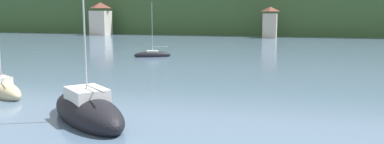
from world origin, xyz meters
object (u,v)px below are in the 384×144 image
(sailboat_near_6, at_px, (88,111))
(sailboat_far_1, at_px, (153,55))
(sailboat_mid_0, at_px, (2,90))
(shore_building_westcentral, at_px, (270,23))
(shore_building_west, at_px, (101,19))

(sailboat_near_6, bearing_deg, sailboat_far_1, -34.99)
(sailboat_mid_0, height_order, sailboat_near_6, sailboat_near_6)
(shore_building_westcentral, height_order, sailboat_near_6, sailboat_near_6)
(shore_building_westcentral, distance_m, sailboat_near_6, 77.41)
(shore_building_west, height_order, sailboat_far_1, shore_building_west)
(shore_building_westcentral, relative_size, sailboat_far_1, 0.97)
(shore_building_west, relative_size, sailboat_far_1, 1.15)
(sailboat_mid_0, distance_m, sailboat_far_1, 26.40)
(sailboat_mid_0, relative_size, sailboat_near_6, 0.85)
(shore_building_westcentral, bearing_deg, sailboat_mid_0, -99.59)
(shore_building_west, height_order, sailboat_near_6, sailboat_near_6)
(sailboat_mid_0, bearing_deg, shore_building_westcentral, -69.21)
(sailboat_near_6, bearing_deg, shore_building_west, -22.02)
(sailboat_mid_0, height_order, sailboat_far_1, sailboat_mid_0)
(shore_building_westcentral, xyz_separation_m, sailboat_far_1, (-11.36, -46.60, -3.25))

